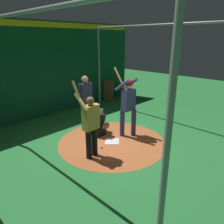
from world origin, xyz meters
name	(u,v)px	position (x,y,z in m)	size (l,w,h in m)	color
ground_plane	(112,142)	(0.00, 0.00, 0.00)	(25.30, 25.30, 0.00)	#287A38
dirt_circle	(112,142)	(0.00, 0.00, 0.00)	(3.20, 3.20, 0.01)	#B76033
home_plate	(112,141)	(0.00, 0.00, 0.01)	(0.42, 0.42, 0.01)	white
batter	(128,102)	(0.04, 0.67, 1.11)	(0.68, 0.49, 2.15)	navy
catcher	(99,125)	(-0.64, 0.05, 0.35)	(0.58, 0.40, 0.91)	black
umpire	(86,100)	(-1.29, 0.09, 1.04)	(0.23, 0.49, 1.83)	#4C4C51
visitor	(91,123)	(0.21, -0.98, 0.94)	(0.54, 0.50, 2.01)	black
back_wall	(44,70)	(-3.65, 0.00, 1.81)	(0.23, 9.30, 3.59)	#0F472D
cage_frame	(112,61)	(0.00, 0.00, 2.38)	(6.21, 4.77, 3.41)	gray
bat_rack	(106,91)	(-3.41, 3.12, 0.49)	(0.94, 0.21, 1.05)	olive
baseball_0	(101,147)	(0.05, -0.49, 0.04)	(0.07, 0.07, 0.07)	white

